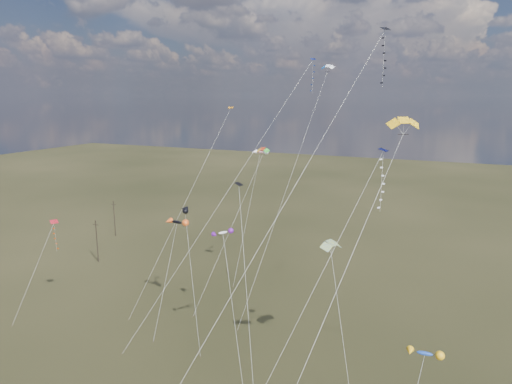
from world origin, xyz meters
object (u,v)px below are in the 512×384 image
at_px(utility_pole_near, 97,241).
at_px(parafoil_yellow, 403,122).
at_px(utility_pole_far, 114,218).
at_px(diamond_black_high, 367,83).
at_px(novelty_black_orange, 177,222).

distance_m(utility_pole_near, parafoil_yellow, 66.36).
height_order(utility_pole_far, diamond_black_high, diamond_black_high).
distance_m(utility_pole_far, novelty_black_orange, 43.04).
distance_m(utility_pole_near, utility_pole_far, 16.12).
height_order(utility_pole_near, parafoil_yellow, parafoil_yellow).
relative_size(utility_pole_near, diamond_black_high, 0.21).
bearing_deg(parafoil_yellow, utility_pole_far, 148.75).
bearing_deg(diamond_black_high, utility_pole_near, 162.78).
distance_m(utility_pole_far, diamond_black_high, 72.44).
xyz_separation_m(utility_pole_near, utility_pole_far, (-8.00, 14.00, 0.00)).
bearing_deg(utility_pole_far, utility_pole_near, -60.26).
relative_size(utility_pole_near, novelty_black_orange, 0.57).
distance_m(parafoil_yellow, novelty_black_orange, 36.96).
xyz_separation_m(utility_pole_far, novelty_black_orange, (33.61, -25.20, 9.39)).
xyz_separation_m(diamond_black_high, novelty_black_orange, (-26.15, 4.85, -18.43)).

